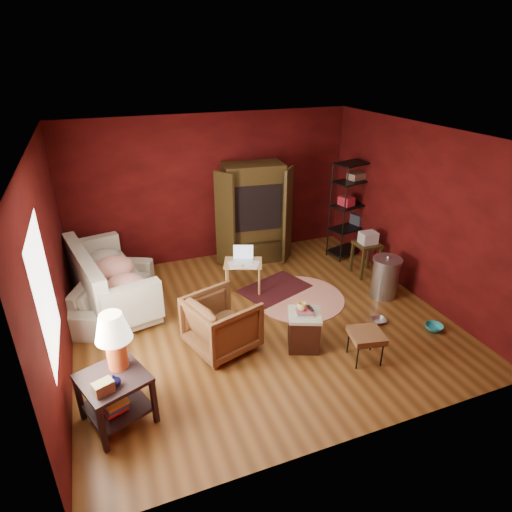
{
  "coord_description": "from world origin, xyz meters",
  "views": [
    {
      "loc": [
        -2.08,
        -5.21,
        3.78
      ],
      "look_at": [
        0.0,
        0.2,
        1.0
      ],
      "focal_mm": 30.0,
      "sensor_mm": 36.0,
      "label": 1
    }
  ],
  "objects_px": {
    "sofa": "(111,285)",
    "armchair": "(222,321)",
    "side_table": "(114,360)",
    "laptop_desk": "(243,265)",
    "tv_armoire": "(254,212)",
    "wire_shelving": "(354,205)",
    "hamper": "(304,329)"
  },
  "relations": [
    {
      "from": "sofa",
      "to": "armchair",
      "type": "bearing_deg",
      "value": -116.4
    },
    {
      "from": "side_table",
      "to": "laptop_desk",
      "type": "bearing_deg",
      "value": 44.14
    },
    {
      "from": "armchair",
      "to": "tv_armoire",
      "type": "distance_m",
      "value": 2.92
    },
    {
      "from": "sofa",
      "to": "wire_shelving",
      "type": "bearing_deg",
      "value": -60.77
    },
    {
      "from": "armchair",
      "to": "laptop_desk",
      "type": "bearing_deg",
      "value": -47.31
    },
    {
      "from": "hamper",
      "to": "armchair",
      "type": "bearing_deg",
      "value": 159.28
    },
    {
      "from": "wire_shelving",
      "to": "laptop_desk",
      "type": "bearing_deg",
      "value": -179.91
    },
    {
      "from": "laptop_desk",
      "to": "wire_shelving",
      "type": "distance_m",
      "value": 2.69
    },
    {
      "from": "armchair",
      "to": "side_table",
      "type": "bearing_deg",
      "value": 101.26
    },
    {
      "from": "laptop_desk",
      "to": "tv_armoire",
      "type": "height_order",
      "value": "tv_armoire"
    },
    {
      "from": "tv_armoire",
      "to": "wire_shelving",
      "type": "height_order",
      "value": "tv_armoire"
    },
    {
      "from": "tv_armoire",
      "to": "wire_shelving",
      "type": "distance_m",
      "value": 2.0
    },
    {
      "from": "side_table",
      "to": "hamper",
      "type": "xyz_separation_m",
      "value": [
        2.5,
        0.38,
        -0.5
      ]
    },
    {
      "from": "sofa",
      "to": "wire_shelving",
      "type": "height_order",
      "value": "wire_shelving"
    },
    {
      "from": "armchair",
      "to": "laptop_desk",
      "type": "distance_m",
      "value": 1.61
    },
    {
      "from": "armchair",
      "to": "wire_shelving",
      "type": "bearing_deg",
      "value": -76.02
    },
    {
      "from": "hamper",
      "to": "tv_armoire",
      "type": "xyz_separation_m",
      "value": [
        0.35,
        2.89,
        0.72
      ]
    },
    {
      "from": "side_table",
      "to": "laptop_desk",
      "type": "xyz_separation_m",
      "value": [
        2.25,
        2.18,
        -0.3
      ]
    },
    {
      "from": "armchair",
      "to": "wire_shelving",
      "type": "height_order",
      "value": "wire_shelving"
    },
    {
      "from": "side_table",
      "to": "armchair",
      "type": "bearing_deg",
      "value": 28.55
    },
    {
      "from": "armchair",
      "to": "hamper",
      "type": "bearing_deg",
      "value": -128.01
    },
    {
      "from": "sofa",
      "to": "side_table",
      "type": "relative_size",
      "value": 1.54
    },
    {
      "from": "sofa",
      "to": "wire_shelving",
      "type": "xyz_separation_m",
      "value": [
        4.71,
        0.38,
        0.66
      ]
    },
    {
      "from": "armchair",
      "to": "tv_armoire",
      "type": "height_order",
      "value": "tv_armoire"
    },
    {
      "from": "side_table",
      "to": "laptop_desk",
      "type": "relative_size",
      "value": 1.66
    },
    {
      "from": "laptop_desk",
      "to": "armchair",
      "type": "bearing_deg",
      "value": -98.56
    },
    {
      "from": "side_table",
      "to": "wire_shelving",
      "type": "xyz_separation_m",
      "value": [
        4.8,
        2.83,
        0.26
      ]
    },
    {
      "from": "hamper",
      "to": "wire_shelving",
      "type": "relative_size",
      "value": 0.33
    },
    {
      "from": "sofa",
      "to": "armchair",
      "type": "xyz_separation_m",
      "value": [
        1.34,
        -1.66,
        0.04
      ]
    },
    {
      "from": "sofa",
      "to": "hamper",
      "type": "height_order",
      "value": "sofa"
    },
    {
      "from": "armchair",
      "to": "hamper",
      "type": "relative_size",
      "value": 1.38
    },
    {
      "from": "sofa",
      "to": "side_table",
      "type": "xyz_separation_m",
      "value": [
        -0.1,
        -2.44,
        0.39
      ]
    }
  ]
}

